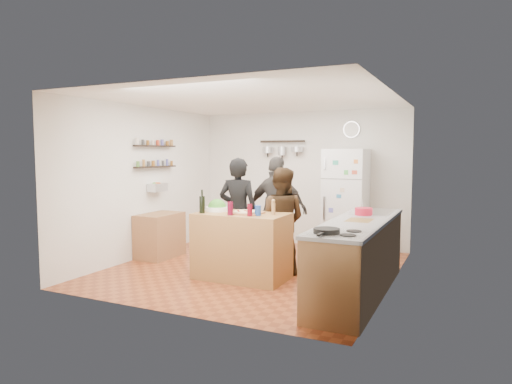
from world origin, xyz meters
The scene contains 26 objects.
room_shell centered at (0.00, 0.39, 1.25)m, with size 4.20×4.20×4.20m.
prep_island centered at (0.08, -0.53, 0.46)m, with size 1.25×0.72×0.91m, color olive.
pizza_board centered at (0.16, -0.55, 0.92)m, with size 0.42×0.34×0.02m, color #9B5E38.
pizza centered at (0.16, -0.55, 0.94)m, with size 0.34×0.34×0.02m, color #CBBB86.
salad_bowl centered at (-0.34, -0.48, 0.94)m, with size 0.31×0.31×0.06m, color white.
wine_bottle centered at (-0.42, -0.75, 1.03)m, with size 0.08×0.08×0.23m, color black.
wine_glass_near centered at (0.03, -0.77, 1.00)m, with size 0.07×0.07×0.18m, color #52071C.
wine_glass_far centered at (0.30, -0.73, 0.99)m, with size 0.07×0.07×0.16m, color #610816.
pepper_mill centered at (0.53, -0.48, 0.99)m, with size 0.05×0.05×0.17m, color #9F7242.
salt_canister centered at (0.38, -0.65, 0.98)m, with size 0.08×0.08×0.14m, color navy.
person_left centered at (-0.27, 0.04, 0.83)m, with size 0.61×0.40×1.67m, color black.
person_center centered at (0.43, 0.02, 0.76)m, with size 0.74×0.58×1.53m, color black.
person_back centered at (0.17, 0.51, 0.84)m, with size 0.98×0.41×1.68m, color #2F2C2A.
counter_run centered at (1.70, -0.55, 0.45)m, with size 0.63×2.63×0.90m, color #9E7042.
stove_top centered at (1.70, -1.50, 0.91)m, with size 0.60×0.62×0.02m, color white.
skillet centered at (1.60, -1.59, 0.95)m, with size 0.27×0.27×0.05m, color black.
sink centered at (1.70, 0.30, 0.92)m, with size 0.50×0.80×0.03m, color silver.
cutting_board centered at (1.70, -0.54, 0.91)m, with size 0.30×0.40×0.02m, color olive.
red_bowl centered at (1.65, -0.07, 0.97)m, with size 0.23×0.23×0.10m, color #B9152E.
fridge centered at (0.95, 1.75, 0.90)m, with size 0.70×0.68×1.80m, color white.
wall_clock centered at (0.95, 2.08, 2.15)m, with size 0.30×0.30×0.03m, color silver.
spice_shelf_lower centered at (-1.93, 0.20, 1.50)m, with size 0.12×1.00×0.03m, color black.
spice_shelf_upper centered at (-1.93, 0.20, 1.85)m, with size 0.12×1.00×0.03m, color black.
produce_basket centered at (-1.90, 0.20, 1.15)m, with size 0.18×0.35×0.14m, color silver.
side_table centered at (-1.74, 0.03, 0.36)m, with size 0.50×0.80×0.73m, color #A16F43.
pot_rack centered at (-0.35, 2.00, 1.95)m, with size 0.90×0.04×0.04m, color black.
Camera 1 is at (2.92, -6.06, 1.75)m, focal length 32.00 mm.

